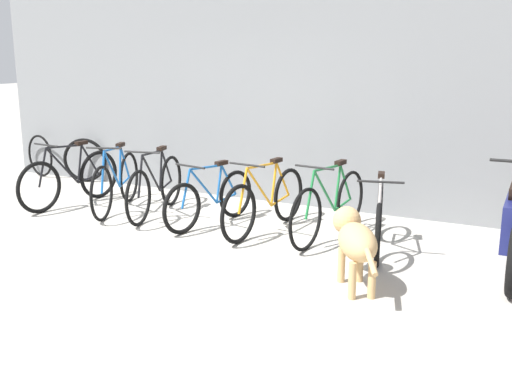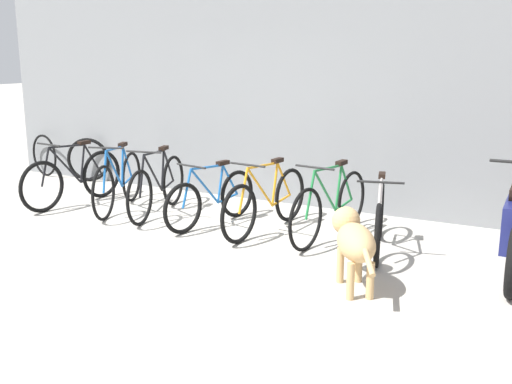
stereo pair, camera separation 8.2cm
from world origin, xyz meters
name	(u,v)px [view 1 (the left image)]	position (x,y,z in m)	size (l,w,h in m)	color
ground_plane	(124,264)	(0.00, 0.00, 0.00)	(60.00, 60.00, 0.00)	#ADA89E
shop_wall_back	(260,80)	(0.00, 3.09, 1.69)	(9.22, 0.20, 3.39)	slate
bicycle_0	(71,179)	(-2.16, 1.57, 0.36)	(0.46, 1.70, 0.90)	black
bicycle_1	(116,183)	(-1.41, 1.62, 0.38)	(0.64, 1.63, 0.91)	black
bicycle_2	(156,187)	(-0.81, 1.68, 0.37)	(0.51, 1.70, 0.89)	black
bicycle_3	(210,199)	(0.06, 1.59, 0.33)	(0.48, 1.54, 0.79)	black
bicycle_4	(265,202)	(0.78, 1.65, 0.36)	(0.46, 1.75, 0.87)	black
bicycle_5	(330,206)	(1.54, 1.75, 0.37)	(0.46, 1.77, 0.89)	black
bicycle_6	(379,219)	(2.16, 1.56, 0.34)	(0.53, 1.58, 0.83)	black
stray_dog	(355,239)	(2.24, 0.47, 0.45)	(0.71, 1.01, 0.66)	tan
spare_tire_left	(40,156)	(-4.04, 2.83, 0.36)	(0.70, 0.19, 0.71)	black
spare_tire_right	(85,160)	(-3.06, 2.83, 0.36)	(0.68, 0.32, 0.72)	black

